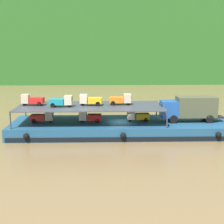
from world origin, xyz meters
name	(u,v)px	position (x,y,z in m)	size (l,w,h in m)	color
ground_plane	(121,133)	(0.00, 0.00, 0.00)	(400.00, 400.00, 0.00)	brown
hillside_far_bank	(109,28)	(0.00, 70.43, 16.99)	(127.31, 29.09, 30.16)	#286023
cargo_barge	(121,127)	(0.00, -0.02, 0.75)	(27.06, 8.96, 1.50)	navy
covered_lorry	(190,108)	(8.55, -0.22, 3.19)	(7.88, 2.36, 3.10)	#1E4C99
cargo_rack	(90,106)	(-3.80, 0.00, 3.44)	(17.86, 7.63, 2.00)	#383D47
mini_truck_lower_stern	(42,117)	(-9.68, -0.28, 2.19)	(2.78, 1.27, 1.38)	red
mini_truck_lower_aft	(90,117)	(-3.87, -0.30, 2.19)	(2.78, 1.27, 1.38)	red
mini_truck_lower_mid	(138,116)	(2.10, 0.05, 2.19)	(2.78, 1.27, 1.38)	gold
mini_truck_upper_stern	(32,100)	(-11.00, 0.51, 4.19)	(2.78, 1.26, 1.38)	red
mini_truck_upper_mid	(61,101)	(-7.26, -0.70, 4.19)	(2.78, 1.27, 1.38)	teal
mini_truck_upper_fore	(90,100)	(-3.79, 0.25, 4.19)	(2.79, 1.28, 1.38)	gold
mini_truck_upper_bow	(121,99)	(-0.01, 0.63, 4.19)	(2.79, 1.28, 1.38)	orange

